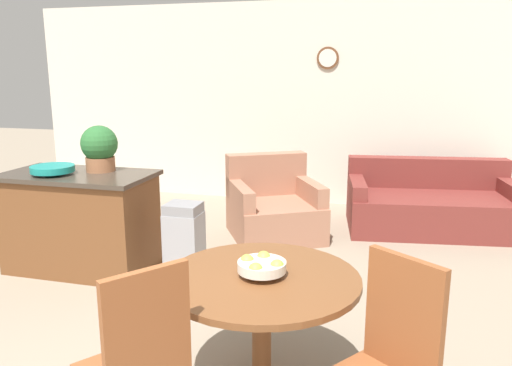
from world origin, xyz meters
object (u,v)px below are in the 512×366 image
at_px(teal_bowl, 53,169).
at_px(couch, 431,206).
at_px(dining_table, 262,304).
at_px(kitchen_island, 81,221).
at_px(armchair, 274,210).
at_px(dining_chair_near_left, 139,362).
at_px(potted_plant, 99,148).
at_px(dining_chair_near_right, 386,363).
at_px(trash_bin, 184,244).
at_px(fruit_bowl, 262,266).

relative_size(teal_bowl, couch, 0.19).
height_order(dining_table, teal_bowl, teal_bowl).
distance_m(kitchen_island, armchair, 2.04).
xyz_separation_m(dining_chair_near_left, armchair, (-0.19, 3.42, -0.25)).
xyz_separation_m(dining_chair_near_left, potted_plant, (-1.52, 2.18, 0.57)).
bearing_deg(dining_chair_near_left, dining_chair_near_right, -38.86).
xyz_separation_m(dining_table, armchair, (-0.57, 2.76, -0.26)).
bearing_deg(trash_bin, dining_chair_near_right, -45.32).
relative_size(potted_plant, armchair, 0.33).
xyz_separation_m(dining_chair_near_right, kitchen_island, (-2.72, 1.75, -0.09)).
relative_size(kitchen_island, trash_bin, 1.89).
height_order(teal_bowl, potted_plant, potted_plant).
distance_m(dining_table, armchair, 2.83).
distance_m(dining_table, teal_bowl, 2.59).
bearing_deg(teal_bowl, dining_table, -29.51).
height_order(teal_bowl, armchair, teal_bowl).
bearing_deg(kitchen_island, dining_chair_near_left, -50.55).
distance_m(teal_bowl, potted_plant, 0.44).
height_order(couch, armchair, armchair).
distance_m(dining_chair_near_right, couch, 3.89).
relative_size(fruit_bowl, trash_bin, 0.37).
bearing_deg(dining_table, dining_chair_near_right, -30.40).
bearing_deg(couch, potted_plant, -155.45).
height_order(dining_chair_near_right, kitchen_island, dining_chair_near_right).
height_order(dining_chair_near_right, couch, dining_chair_near_right).
distance_m(kitchen_island, couch, 3.82).
bearing_deg(fruit_bowl, potted_plant, 141.51).
bearing_deg(potted_plant, couch, 32.66).
bearing_deg(fruit_bowl, teal_bowl, 150.47).
bearing_deg(dining_table, trash_bin, 127.84).
bearing_deg(dining_chair_near_right, dining_table, 6.14).
bearing_deg(couch, dining_chair_near_left, -118.29).
distance_m(dining_chair_near_left, potted_plant, 2.71).
distance_m(fruit_bowl, armchair, 2.86).
distance_m(trash_bin, couch, 3.04).
relative_size(dining_chair_near_right, fruit_bowl, 3.87).
bearing_deg(couch, trash_bin, -143.14).
xyz_separation_m(dining_chair_near_right, fruit_bowl, (-0.66, 0.39, 0.23)).
height_order(dining_chair_near_left, dining_chair_near_right, same).
bearing_deg(dining_chair_near_left, potted_plant, 71.41).
bearing_deg(kitchen_island, teal_bowl, -147.48).
distance_m(couch, armchair, 1.84).
relative_size(dining_table, dining_chair_near_right, 1.05).
distance_m(dining_chair_near_right, fruit_bowl, 0.80).
bearing_deg(teal_bowl, fruit_bowl, -29.53).
xyz_separation_m(potted_plant, couch, (3.03, 1.94, -0.84)).
bearing_deg(teal_bowl, dining_chair_near_right, -29.72).
bearing_deg(kitchen_island, trash_bin, -2.84).
xyz_separation_m(fruit_bowl, armchair, (-0.57, 2.76, -0.48)).
distance_m(fruit_bowl, trash_bin, 1.72).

